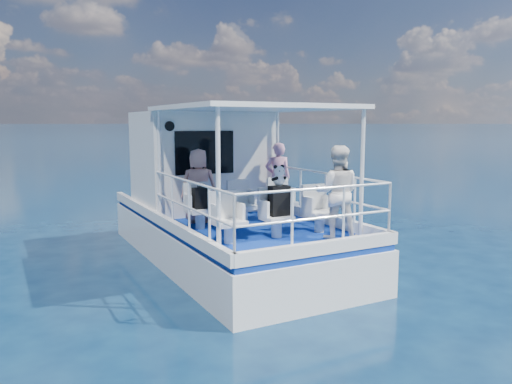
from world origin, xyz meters
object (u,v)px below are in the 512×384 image
Objects in this scene: backpack_center at (279,201)px; panda at (279,175)px; passenger_port_fwd at (199,186)px; passenger_stbd_aft at (337,193)px.

backpack_center is 1.45× the size of panda.
passenger_port_fwd is 2.02m from panda.
passenger_port_fwd is 4.12× the size of panda.
panda is (-0.80, 0.58, 0.28)m from passenger_stbd_aft.
passenger_port_fwd is 2.01m from backpack_center.
passenger_stbd_aft is 4.48× the size of panda.
backpack_center is at bearing 132.36° from passenger_port_fwd.
panda is (0.00, 0.02, 0.44)m from backpack_center.
passenger_port_fwd is 0.92× the size of passenger_stbd_aft.
passenger_port_fwd is at bearing 112.05° from panda.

